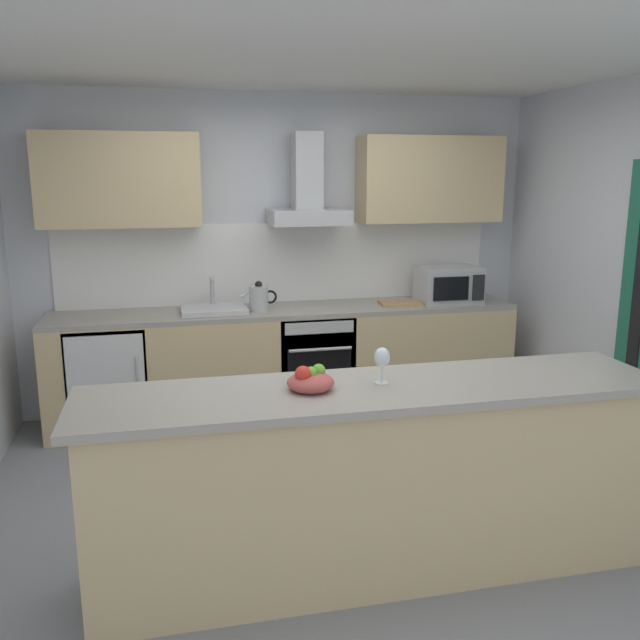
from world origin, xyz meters
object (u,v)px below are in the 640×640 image
at_px(sink, 214,308).
at_px(kettle, 259,298).
at_px(chopping_board, 400,303).
at_px(refrigerator, 110,378).
at_px(oven, 312,360).
at_px(fruit_bowl, 310,381).
at_px(microwave, 449,285).
at_px(range_hood, 308,196).
at_px(wine_glass, 382,359).

bearing_deg(sink, kettle, -7.25).
relative_size(kettle, chopping_board, 0.85).
bearing_deg(chopping_board, refrigerator, 179.49).
relative_size(oven, refrigerator, 0.94).
bearing_deg(fruit_bowl, microwave, 53.28).
bearing_deg(fruit_bowl, sink, 97.13).
relative_size(range_hood, fruit_bowl, 3.27).
bearing_deg(refrigerator, oven, 0.10).
height_order(kettle, range_hood, range_hood).
distance_m(oven, microwave, 1.31).
height_order(sink, range_hood, range_hood).
height_order(oven, refrigerator, oven).
bearing_deg(chopping_board, oven, 178.18).
relative_size(refrigerator, kettle, 2.94).
height_order(range_hood, wine_glass, range_hood).
distance_m(oven, range_hood, 1.33).
bearing_deg(microwave, range_hood, 172.33).
relative_size(sink, range_hood, 0.69).
bearing_deg(oven, fruit_bowl, -102.40).
relative_size(fruit_bowl, chopping_board, 0.65).
height_order(kettle, chopping_board, kettle).
bearing_deg(kettle, chopping_board, 0.49).
xyz_separation_m(kettle, wine_glass, (0.28, -2.21, 0.09)).
bearing_deg(range_hood, fruit_bowl, -101.74).
bearing_deg(sink, oven, -0.81).
bearing_deg(microwave, sink, 178.86).
xyz_separation_m(refrigerator, sink, (0.81, 0.01, 0.50)).
height_order(oven, fruit_bowl, fruit_bowl).
xyz_separation_m(oven, microwave, (1.17, -0.03, 0.59)).
bearing_deg(chopping_board, sink, 178.70).
bearing_deg(microwave, refrigerator, 179.48).
relative_size(sink, chopping_board, 1.47).
relative_size(wine_glass, fruit_bowl, 0.81).
height_order(refrigerator, fruit_bowl, fruit_bowl).
height_order(wine_glass, chopping_board, wine_glass).
bearing_deg(fruit_bowl, wine_glass, 2.50).
height_order(microwave, fruit_bowl, microwave).
xyz_separation_m(refrigerator, range_hood, (1.59, 0.13, 1.36)).
height_order(sink, chopping_board, sink).
relative_size(oven, sink, 1.60).
height_order(microwave, kettle, microwave).
bearing_deg(fruit_bowl, kettle, 88.27).
height_order(refrigerator, chopping_board, chopping_board).
bearing_deg(oven, microwave, -1.37).
xyz_separation_m(microwave, fruit_bowl, (-1.67, -2.23, -0.03)).
bearing_deg(oven, kettle, -175.52).
relative_size(microwave, fruit_bowl, 2.27).
bearing_deg(range_hood, sink, -171.37).
bearing_deg(chopping_board, wine_glass, -111.86).
distance_m(fruit_bowl, chopping_board, 2.56).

